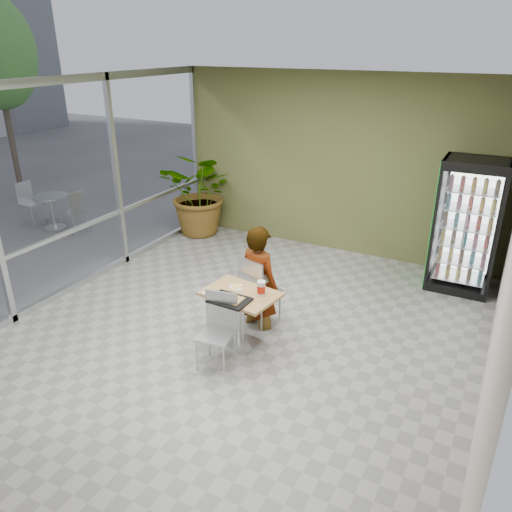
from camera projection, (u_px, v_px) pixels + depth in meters
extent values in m
plane|color=gray|center=(239.00, 335.00, 6.71)|extent=(7.00, 7.00, 0.00)
cube|color=#A68247|center=(241.00, 294.00, 6.24)|extent=(1.00, 0.77, 0.04)
cylinder|color=#B1B4B6|center=(241.00, 320.00, 6.39)|extent=(0.09, 0.09, 0.71)
cube|color=#B1B4B6|center=(241.00, 342.00, 6.52)|extent=(0.51, 0.43, 0.04)
cube|color=#B1B4B6|center=(261.00, 291.00, 6.86)|extent=(0.55, 0.55, 0.03)
cube|color=#B1B4B6|center=(250.00, 278.00, 6.62)|extent=(0.44, 0.15, 0.53)
cylinder|color=#B1B4B6|center=(280.00, 306.00, 6.97)|extent=(0.03, 0.03, 0.48)
cylinder|color=#B1B4B6|center=(260.00, 297.00, 7.21)|extent=(0.03, 0.03, 0.48)
cylinder|color=#B1B4B6|center=(261.00, 316.00, 6.71)|extent=(0.03, 0.03, 0.48)
cylinder|color=#B1B4B6|center=(241.00, 306.00, 6.95)|extent=(0.03, 0.03, 0.48)
cube|color=#B1B4B6|center=(216.00, 335.00, 5.91)|extent=(0.46, 0.46, 0.03)
cube|color=#B1B4B6|center=(222.00, 310.00, 5.98)|extent=(0.41, 0.08, 0.48)
cylinder|color=#B1B4B6|center=(197.00, 356.00, 5.90)|extent=(0.02, 0.02, 0.44)
cylinder|color=#B1B4B6|center=(224.00, 361.00, 5.80)|extent=(0.02, 0.02, 0.44)
cylinder|color=#B1B4B6|center=(209.00, 340.00, 6.21)|extent=(0.02, 0.02, 0.44)
cylinder|color=#B1B4B6|center=(235.00, 346.00, 6.10)|extent=(0.02, 0.02, 0.44)
imported|color=black|center=(259.00, 286.00, 6.79)|extent=(0.73, 0.57, 1.74)
cylinder|color=silver|center=(237.00, 287.00, 6.35)|extent=(0.20, 0.20, 0.01)
cylinder|color=silver|center=(261.00, 289.00, 6.13)|extent=(0.10, 0.10, 0.18)
cylinder|color=#B91F0B|center=(261.00, 289.00, 6.14)|extent=(0.10, 0.10, 0.10)
cylinder|color=silver|center=(261.00, 282.00, 6.10)|extent=(0.11, 0.11, 0.01)
cube|color=silver|center=(209.00, 293.00, 6.21)|extent=(0.15, 0.15, 0.02)
cube|color=black|center=(230.00, 300.00, 6.02)|extent=(0.49, 0.36, 0.03)
cube|color=black|center=(467.00, 226.00, 7.61)|extent=(0.94, 0.73, 2.07)
cube|color=green|center=(435.00, 222.00, 7.82)|extent=(0.02, 0.71, 2.03)
cube|color=silver|center=(464.00, 232.00, 7.32)|extent=(0.75, 0.02, 1.66)
imported|color=#2D712F|center=(202.00, 193.00, 9.92)|extent=(1.59, 1.39, 1.71)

